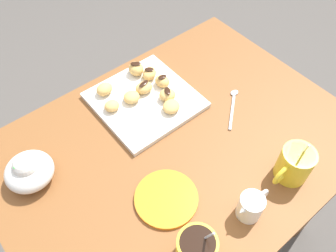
% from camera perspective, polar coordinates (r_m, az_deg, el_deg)
% --- Properties ---
extents(ground_plane, '(8.00, 8.00, 0.00)m').
position_cam_1_polar(ground_plane, '(1.61, 1.05, -17.61)').
color(ground_plane, '#514C47').
extents(dining_table, '(1.00, 0.74, 0.71)m').
position_cam_1_polar(dining_table, '(1.08, 1.49, -7.12)').
color(dining_table, brown).
rests_on(dining_table, ground_plane).
extents(pastry_plate_square, '(0.29, 0.29, 0.02)m').
position_cam_1_polar(pastry_plate_square, '(1.06, -3.86, 4.31)').
color(pastry_plate_square, silver).
rests_on(pastry_plate_square, dining_table).
extents(coffee_mug_yellow_left, '(0.13, 0.09, 0.15)m').
position_cam_1_polar(coffee_mug_yellow_left, '(0.93, 20.28, -5.92)').
color(coffee_mug_yellow_left, yellow).
rests_on(coffee_mug_yellow_left, dining_table).
extents(coffee_mug_yellow_right, '(0.13, 0.09, 0.13)m').
position_cam_1_polar(coffee_mug_yellow_right, '(0.79, 4.62, -19.77)').
color(coffee_mug_yellow_right, yellow).
rests_on(coffee_mug_yellow_right, dining_table).
extents(cream_pitcher_white, '(0.10, 0.06, 0.07)m').
position_cam_1_polar(cream_pitcher_white, '(0.85, 13.47, -12.90)').
color(cream_pitcher_white, silver).
rests_on(cream_pitcher_white, dining_table).
extents(ice_cream_bowl, '(0.12, 0.12, 0.09)m').
position_cam_1_polar(ice_cream_bowl, '(0.95, -22.14, -6.83)').
color(ice_cream_bowl, silver).
rests_on(ice_cream_bowl, dining_table).
extents(saucer_orange_left, '(0.16, 0.16, 0.01)m').
position_cam_1_polar(saucer_orange_left, '(0.88, -0.29, -11.93)').
color(saucer_orange_left, orange).
rests_on(saucer_orange_left, dining_table).
extents(loose_spoon_near_saucer, '(0.13, 0.11, 0.01)m').
position_cam_1_polar(loose_spoon_near_saucer, '(1.08, 10.76, 3.63)').
color(loose_spoon_near_saucer, silver).
rests_on(loose_spoon_near_saucer, dining_table).
extents(beignet_0, '(0.07, 0.07, 0.03)m').
position_cam_1_polar(beignet_0, '(1.01, 0.54, 3.27)').
color(beignet_0, '#E5B260').
rests_on(beignet_0, pastry_plate_square).
extents(beignet_1, '(0.06, 0.07, 0.04)m').
position_cam_1_polar(beignet_1, '(1.12, -5.33, 9.47)').
color(beignet_1, '#E5B260').
rests_on(beignet_1, pastry_plate_square).
extents(chocolate_drizzle_1, '(0.04, 0.04, 0.00)m').
position_cam_1_polar(chocolate_drizzle_1, '(1.11, -5.41, 10.27)').
color(chocolate_drizzle_1, black).
rests_on(chocolate_drizzle_1, beignet_1).
extents(beignet_2, '(0.04, 0.05, 0.03)m').
position_cam_1_polar(beignet_2, '(1.08, -0.95, 7.46)').
color(beignet_2, '#E5B260').
rests_on(beignet_2, pastry_plate_square).
extents(chocolate_drizzle_2, '(0.03, 0.02, 0.00)m').
position_cam_1_polar(chocolate_drizzle_2, '(1.07, -0.97, 8.14)').
color(chocolate_drizzle_2, black).
rests_on(chocolate_drizzle_2, beignet_2).
extents(beignet_3, '(0.05, 0.05, 0.03)m').
position_cam_1_polar(beignet_3, '(1.03, -9.32, 3.33)').
color(beignet_3, '#E5B260').
rests_on(beignet_3, pastry_plate_square).
extents(beignet_4, '(0.06, 0.06, 0.03)m').
position_cam_1_polar(beignet_4, '(1.04, -0.10, 5.19)').
color(beignet_4, '#E5B260').
rests_on(beignet_4, pastry_plate_square).
extents(chocolate_drizzle_4, '(0.03, 0.04, 0.00)m').
position_cam_1_polar(chocolate_drizzle_4, '(1.03, -0.10, 5.86)').
color(chocolate_drizzle_4, black).
rests_on(chocolate_drizzle_4, beignet_4).
extents(beignet_5, '(0.06, 0.06, 0.03)m').
position_cam_1_polar(beignet_5, '(1.08, -10.53, 6.06)').
color(beignet_5, '#E5B260').
rests_on(beignet_5, pastry_plate_square).
extents(beignet_6, '(0.06, 0.05, 0.03)m').
position_cam_1_polar(beignet_6, '(1.07, -4.01, 6.38)').
color(beignet_6, '#E5B260').
rests_on(beignet_6, pastry_plate_square).
extents(chocolate_drizzle_6, '(0.04, 0.02, 0.00)m').
position_cam_1_polar(chocolate_drizzle_6, '(1.05, -4.07, 7.05)').
color(chocolate_drizzle_6, black).
rests_on(chocolate_drizzle_6, beignet_6).
extents(beignet_7, '(0.06, 0.06, 0.03)m').
position_cam_1_polar(beignet_7, '(1.04, -6.08, 4.79)').
color(beignet_7, '#E5B260').
rests_on(beignet_7, pastry_plate_square).
extents(beignet_8, '(0.07, 0.06, 0.03)m').
position_cam_1_polar(beignet_8, '(1.11, -3.11, 8.67)').
color(beignet_8, '#E5B260').
rests_on(beignet_8, pastry_plate_square).
extents(chocolate_drizzle_8, '(0.03, 0.03, 0.00)m').
position_cam_1_polar(chocolate_drizzle_8, '(1.10, -3.16, 9.38)').
color(chocolate_drizzle_8, black).
rests_on(chocolate_drizzle_8, beignet_8).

